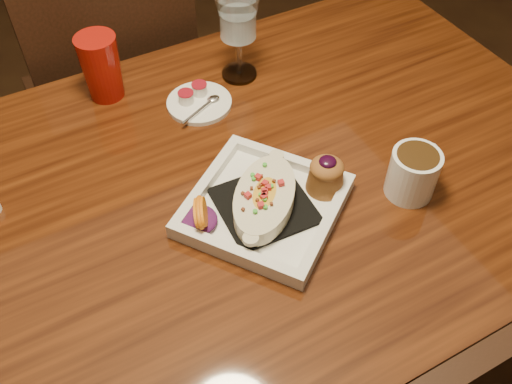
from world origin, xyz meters
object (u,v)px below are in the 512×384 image
goblet (238,21)px  table (214,225)px  red_tumbler (101,67)px  coffee_mug (414,171)px  saucer (198,101)px  chair_far (118,99)px  plate (271,199)px

goblet → table: bearing=-126.1°
goblet → red_tumbler: 0.29m
coffee_mug → saucer: size_ratio=0.88×
chair_far → plate: (0.08, -0.72, 0.27)m
chair_far → plate: bearing=96.0°
table → red_tumbler: red_tumbler is taller
table → chair_far: size_ratio=1.61×
goblet → chair_far: bearing=119.8°
saucer → red_tumbler: red_tumbler is taller
chair_far → coffee_mug: bearing=111.5°
plate → goblet: 0.40m
plate → red_tumbler: size_ratio=2.46×
coffee_mug → red_tumbler: bearing=106.0°
table → coffee_mug: bearing=-28.0°
table → plate: (0.08, -0.09, 0.12)m
table → chair_far: chair_far is taller
chair_far → saucer: (0.08, -0.40, 0.25)m
table → saucer: 0.26m
coffee_mug → saucer: (-0.23, 0.40, -0.04)m
goblet → red_tumbler: (-0.28, 0.07, -0.06)m
red_tumbler → saucer: bearing=-38.6°
coffee_mug → red_tumbler: 0.65m
saucer → goblet: bearing=21.8°
chair_far → goblet: size_ratio=4.85×
table → chair_far: 0.65m
plate → coffee_mug: (0.24, -0.08, 0.02)m
table → goblet: size_ratio=7.82×
table → coffee_mug: 0.39m
coffee_mug → goblet: size_ratio=0.62×
goblet → saucer: (-0.12, -0.05, -0.12)m
table → saucer: size_ratio=11.15×
saucer → red_tumbler: (-0.15, 0.12, 0.06)m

